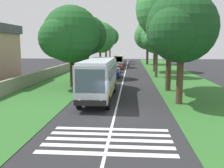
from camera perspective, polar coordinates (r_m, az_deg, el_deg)
ground at (r=19.16m, az=0.66°, el=-6.62°), size 160.00×160.00×0.00m
grass_verge_left at (r=35.10m, az=-11.21°, el=0.19°), size 120.00×8.00×0.04m
grass_verge_right at (r=34.55m, az=16.01°, el=-0.11°), size 120.00×8.00×0.04m
centre_line at (r=33.85m, az=2.29°, el=0.01°), size 110.00×0.16×0.01m
coach_bus at (r=24.05m, az=-2.81°, el=1.68°), size 11.16×2.62×3.73m
zebra_crossing at (r=14.08m, az=-0.76°, el=-12.27°), size 4.05×6.80×0.01m
trailing_car_0 at (r=41.21m, az=0.58°, el=2.47°), size 4.30×1.78×1.43m
trailing_car_1 at (r=48.63m, az=0.45°, el=3.39°), size 4.30×1.78×1.43m
trailing_car_2 at (r=54.55m, az=1.43°, el=3.94°), size 4.30×1.78×1.43m
trailing_minibus_0 at (r=65.79m, az=1.54°, el=5.49°), size 6.00×2.14×2.53m
roadside_tree_left_0 at (r=81.64m, az=-0.63°, el=10.32°), size 6.73×5.68×10.53m
roadside_tree_left_1 at (r=60.03m, az=-2.77°, el=10.09°), size 8.56×7.11×10.38m
roadside_tree_left_2 at (r=72.20m, az=-1.44°, el=10.69°), size 6.31×5.56×10.65m
roadside_tree_left_3 at (r=31.15m, az=-9.31°, el=10.41°), size 8.33×6.71×9.62m
roadside_tree_left_4 at (r=39.71m, az=-5.71°, el=10.44°), size 6.74×5.98×9.47m
roadside_tree_right_0 at (r=29.00m, az=12.35°, el=15.80°), size 8.76×7.39×12.64m
roadside_tree_right_1 at (r=69.44m, az=7.79°, el=10.31°), size 8.31×7.12×10.99m
roadside_tree_right_2 at (r=22.51m, az=14.76°, el=11.64°), size 7.13×5.93×9.44m
roadside_tree_right_3 at (r=41.29m, az=9.77°, el=9.86°), size 5.94×4.98×8.67m
roadside_tree_right_4 at (r=49.94m, az=9.26°, el=11.17°), size 8.33×7.03×11.05m
utility_pole at (r=31.37m, az=-7.52°, el=6.34°), size 0.24×1.40×7.35m
roadside_wall at (r=40.75m, az=-13.98°, el=2.30°), size 70.00×0.40×1.47m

